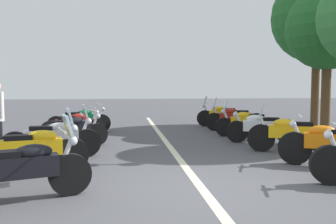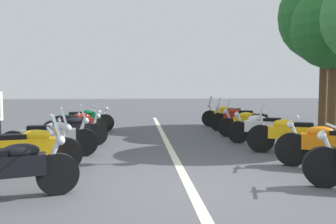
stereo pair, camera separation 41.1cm
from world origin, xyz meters
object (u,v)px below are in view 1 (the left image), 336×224
(motorcycle_left_row_1, at_px, (34,149))
(motorcycle_right_row_6, at_px, (223,115))
(motorcycle_left_row_2, at_px, (53,138))
(motorcycle_right_row_2, at_px, (291,133))
(motorcycle_left_row_0, at_px, (22,169))
(motorcycle_right_row_1, at_px, (330,143))
(roadside_tree_2, at_px, (328,29))
(motorcycle_left_row_5, at_px, (80,120))
(motorcycle_right_row_3, at_px, (261,127))
(motorcycle_right_row_5, at_px, (234,118))
(roadside_tree_1, at_px, (317,18))
(motorcycle_right_row_4, at_px, (248,122))
(motorcycle_left_row_4, at_px, (74,125))
(motorcycle_left_row_3, at_px, (70,131))

(motorcycle_left_row_1, height_order, motorcycle_right_row_6, motorcycle_right_row_6)
(motorcycle_left_row_2, distance_m, motorcycle_right_row_2, 5.59)
(motorcycle_left_row_0, distance_m, motorcycle_right_row_1, 5.75)
(roadside_tree_2, bearing_deg, motorcycle_left_row_5, 84.68)
(motorcycle_right_row_3, height_order, motorcycle_right_row_6, motorcycle_right_row_6)
(motorcycle_left_row_2, height_order, motorcycle_right_row_5, motorcycle_right_row_5)
(motorcycle_right_row_6, bearing_deg, roadside_tree_1, -161.06)
(motorcycle_left_row_5, xyz_separation_m, motorcycle_right_row_4, (-1.50, -5.44, 0.00))
(motorcycle_right_row_2, distance_m, motorcycle_right_row_3, 1.51)
(motorcycle_right_row_3, height_order, roadside_tree_2, roadside_tree_2)
(motorcycle_left_row_1, bearing_deg, motorcycle_right_row_3, 14.37)
(motorcycle_right_row_2, xyz_separation_m, motorcycle_right_row_5, (4.24, 0.04, -0.01))
(motorcycle_left_row_4, distance_m, motorcycle_left_row_5, 1.48)
(roadside_tree_1, bearing_deg, motorcycle_right_row_3, 135.77)
(motorcycle_left_row_3, xyz_separation_m, roadside_tree_2, (2.06, -8.44, 3.16))
(motorcycle_right_row_1, bearing_deg, roadside_tree_2, -97.34)
(motorcycle_right_row_1, relative_size, motorcycle_right_row_3, 1.00)
(roadside_tree_2, bearing_deg, motorcycle_right_row_1, 149.71)
(motorcycle_left_row_2, height_order, motorcycle_right_row_4, motorcycle_left_row_2)
(motorcycle_right_row_4, xyz_separation_m, roadside_tree_1, (2.75, -3.85, 3.93))
(motorcycle_left_row_3, xyz_separation_m, motorcycle_right_row_1, (-2.89, -5.55, 0.02))
(motorcycle_right_row_1, bearing_deg, roadside_tree_1, -94.73)
(motorcycle_left_row_3, height_order, roadside_tree_2, roadside_tree_2)
(motorcycle_left_row_0, bearing_deg, motorcycle_left_row_3, 71.31)
(motorcycle_right_row_4, relative_size, roadside_tree_2, 0.42)
(motorcycle_right_row_1, distance_m, motorcycle_right_row_4, 4.25)
(motorcycle_right_row_1, height_order, motorcycle_right_row_5, motorcycle_right_row_5)
(motorcycle_left_row_4, xyz_separation_m, motorcycle_left_row_5, (1.48, 0.01, 0.01))
(motorcycle_left_row_4, height_order, roadside_tree_1, roadside_tree_1)
(motorcycle_left_row_2, bearing_deg, motorcycle_left_row_5, 78.32)
(motorcycle_left_row_2, xyz_separation_m, motorcycle_right_row_2, (-0.03, -5.59, 0.01))
(motorcycle_right_row_2, height_order, motorcycle_right_row_3, motorcycle_right_row_2)
(motorcycle_left_row_2, height_order, roadside_tree_1, roadside_tree_1)
(motorcycle_left_row_1, xyz_separation_m, motorcycle_left_row_4, (4.15, -0.16, -0.02))
(motorcycle_left_row_0, bearing_deg, motorcycle_left_row_5, 71.92)
(motorcycle_left_row_1, xyz_separation_m, motorcycle_right_row_6, (6.95, -5.58, 0.01))
(motorcycle_left_row_2, distance_m, motorcycle_right_row_3, 5.65)
(motorcycle_right_row_6, relative_size, roadside_tree_2, 0.40)
(motorcycle_right_row_6, bearing_deg, motorcycle_right_row_5, 111.87)
(motorcycle_left_row_5, bearing_deg, motorcycle_left_row_4, -109.65)
(motorcycle_left_row_1, bearing_deg, motorcycle_right_row_1, -14.02)
(motorcycle_left_row_1, bearing_deg, motorcycle_right_row_5, 31.91)
(motorcycle_left_row_2, height_order, motorcycle_right_row_1, motorcycle_left_row_2)
(motorcycle_left_row_5, bearing_deg, motorcycle_right_row_3, -47.22)
(motorcycle_left_row_0, relative_size, motorcycle_left_row_5, 0.92)
(motorcycle_left_row_5, relative_size, roadside_tree_1, 0.34)
(motorcycle_left_row_5, bearing_deg, motorcycle_right_row_1, -65.45)
(motorcycle_right_row_6, relative_size, roadside_tree_1, 0.33)
(motorcycle_right_row_1, bearing_deg, motorcycle_right_row_3, -62.12)
(motorcycle_left_row_2, relative_size, motorcycle_right_row_1, 1.10)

